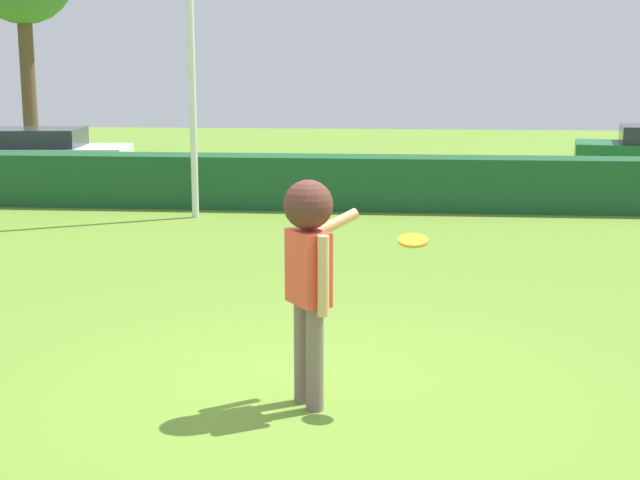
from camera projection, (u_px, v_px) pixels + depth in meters
The scene contains 6 objects.
ground_plane at pixel (305, 390), 7.57m from camera, with size 60.00×60.00×0.00m, color olive.
person at pixel (309, 259), 7.00m from camera, with size 0.58×0.80×1.81m.
frisbee at pixel (413, 240), 7.02m from camera, with size 0.24×0.23×0.08m.
lamppost at pixel (191, 24), 15.34m from camera, with size 0.24×0.24×6.01m.
hedge_row at pixel (360, 183), 16.84m from camera, with size 26.60×0.90×0.98m, color #1D502B.
parked_car_white at pixel (32, 154), 20.08m from camera, with size 4.36×2.18×1.25m.
Camera 1 is at (0.77, -7.14, 2.69)m, focal length 50.99 mm.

